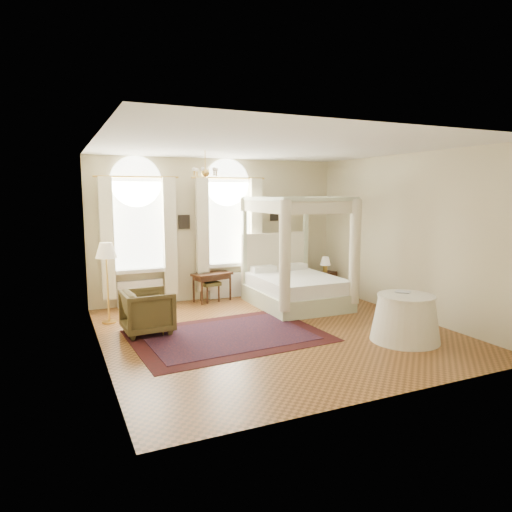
{
  "coord_description": "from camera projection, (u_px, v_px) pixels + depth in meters",
  "views": [
    {
      "loc": [
        -3.63,
        -7.21,
        2.52
      ],
      "look_at": [
        -0.2,
        0.4,
        1.35
      ],
      "focal_mm": 32.0,
      "sensor_mm": 36.0,
      "label": 1
    }
  ],
  "objects": [
    {
      "name": "canopy_bed",
      "position": [
        296.0,
        281.0,
        10.16
      ],
      "size": [
        1.87,
        2.27,
        2.43
      ],
      "color": "beige",
      "rests_on": "ground"
    },
    {
      "name": "stool",
      "position": [
        210.0,
        285.0,
        10.58
      ],
      "size": [
        0.47,
        0.47,
        0.46
      ],
      "color": "#433E1C",
      "rests_on": "ground"
    },
    {
      "name": "oriental_rug",
      "position": [
        228.0,
        335.0,
        8.07
      ],
      "size": [
        3.44,
        2.56,
        0.01
      ],
      "color": "#3A0D0E",
      "rests_on": "ground"
    },
    {
      "name": "ground",
      "position": [
        275.0,
        331.0,
        8.33
      ],
      "size": [
        6.0,
        6.0,
        0.0
      ],
      "primitive_type": "plane",
      "color": "brown",
      "rests_on": "ground"
    },
    {
      "name": "book",
      "position": [
        402.0,
        293.0,
        7.82
      ],
      "size": [
        0.29,
        0.3,
        0.02
      ],
      "primitive_type": "imported",
      "rotation": [
        0.0,
        0.0,
        0.6
      ],
      "color": "black",
      "rests_on": "side_table"
    },
    {
      "name": "window_right",
      "position": [
        229.0,
        236.0,
        10.81
      ],
      "size": [
        1.62,
        0.27,
        3.29
      ],
      "color": "white",
      "rests_on": "room_walls"
    },
    {
      "name": "nightstand",
      "position": [
        328.0,
        282.0,
        11.58
      ],
      "size": [
        0.47,
        0.46,
        0.53
      ],
      "primitive_type": "cube",
      "rotation": [
        0.0,
        0.0,
        0.42
      ],
      "color": "#3A1E0F",
      "rests_on": "ground"
    },
    {
      "name": "armchair",
      "position": [
        148.0,
        311.0,
        8.2
      ],
      "size": [
        0.91,
        0.88,
        0.79
      ],
      "primitive_type": "imported",
      "rotation": [
        0.0,
        0.0,
        1.62
      ],
      "color": "#463A1E",
      "rests_on": "ground"
    },
    {
      "name": "room_walls",
      "position": [
        276.0,
        223.0,
        8.06
      ],
      "size": [
        6.0,
        6.0,
        6.0
      ],
      "color": "beige",
      "rests_on": "ground"
    },
    {
      "name": "window_left",
      "position": [
        139.0,
        240.0,
        9.95
      ],
      "size": [
        1.62,
        0.27,
        3.29
      ],
      "color": "white",
      "rests_on": "room_walls"
    },
    {
      "name": "coffee_table",
      "position": [
        150.0,
        315.0,
        8.17
      ],
      "size": [
        0.66,
        0.56,
        0.38
      ],
      "color": "white",
      "rests_on": "ground"
    },
    {
      "name": "floor_lamp",
      "position": [
        106.0,
        254.0,
        8.71
      ],
      "size": [
        0.4,
        0.4,
        1.57
      ],
      "color": "gold",
      "rests_on": "ground"
    },
    {
      "name": "laptop",
      "position": [
        202.0,
        272.0,
        10.59
      ],
      "size": [
        0.34,
        0.26,
        0.02
      ],
      "primitive_type": "imported",
      "rotation": [
        0.0,
        0.0,
        2.93
      ],
      "color": "black",
      "rests_on": "writing_desk"
    },
    {
      "name": "side_table",
      "position": [
        405.0,
        318.0,
        7.77
      ],
      "size": [
        1.17,
        1.17,
        0.8
      ],
      "color": "white",
      "rests_on": "ground"
    },
    {
      "name": "chandelier",
      "position": [
        205.0,
        172.0,
        8.65
      ],
      "size": [
        0.51,
        0.45,
        0.5
      ],
      "color": "gold",
      "rests_on": "room_walls"
    },
    {
      "name": "writing_desk",
      "position": [
        212.0,
        277.0,
        10.58
      ],
      "size": [
        0.98,
        0.68,
        0.67
      ],
      "color": "#3A1E0F",
      "rests_on": "ground"
    },
    {
      "name": "wall_pictures",
      "position": [
        223.0,
        219.0,
        10.79
      ],
      "size": [
        2.54,
        0.03,
        0.39
      ],
      "color": "black",
      "rests_on": "room_walls"
    },
    {
      "name": "nightstand_lamp",
      "position": [
        325.0,
        262.0,
        11.44
      ],
      "size": [
        0.27,
        0.27,
        0.39
      ],
      "color": "gold",
      "rests_on": "nightstand"
    }
  ]
}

